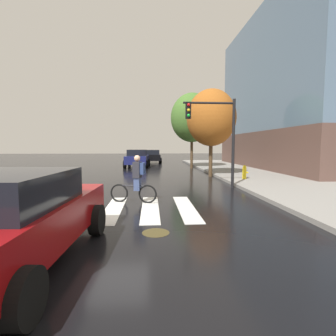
{
  "coord_description": "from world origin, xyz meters",
  "views": [
    {
      "loc": [
        1.34,
        -7.99,
        2.01
      ],
      "look_at": [
        1.91,
        0.29,
        1.28
      ],
      "focal_mm": 26.94,
      "sensor_mm": 36.0,
      "label": 1
    }
  ],
  "objects_px": {
    "traffic_light_near": "(216,128)",
    "fire_hydrant": "(244,172)",
    "manhole_cover": "(156,233)",
    "sedan_near": "(13,218)",
    "sedan_mid": "(137,158)",
    "street_tree_near": "(211,118)",
    "cyclist": "(136,179)",
    "sedan_far": "(152,156)",
    "street_tree_mid": "(192,118)"
  },
  "relations": [
    {
      "from": "traffic_light_near",
      "to": "fire_hydrant",
      "type": "bearing_deg",
      "value": 43.61
    },
    {
      "from": "manhole_cover",
      "to": "sedan_near",
      "type": "xyz_separation_m",
      "value": [
        -2.39,
        -1.46,
        0.82
      ]
    },
    {
      "from": "manhole_cover",
      "to": "sedan_mid",
      "type": "height_order",
      "value": "sedan_mid"
    },
    {
      "from": "fire_hydrant",
      "to": "street_tree_near",
      "type": "distance_m",
      "value": 4.32
    },
    {
      "from": "sedan_near",
      "to": "cyclist",
      "type": "bearing_deg",
      "value": 68.9
    },
    {
      "from": "sedan_near",
      "to": "sedan_mid",
      "type": "height_order",
      "value": "sedan_mid"
    },
    {
      "from": "sedan_near",
      "to": "sedan_mid",
      "type": "bearing_deg",
      "value": 87.19
    },
    {
      "from": "sedan_far",
      "to": "fire_hydrant",
      "type": "distance_m",
      "value": 17.23
    },
    {
      "from": "sedan_mid",
      "to": "traffic_light_near",
      "type": "distance_m",
      "value": 13.58
    },
    {
      "from": "fire_hydrant",
      "to": "traffic_light_near",
      "type": "bearing_deg",
      "value": -136.39
    },
    {
      "from": "sedan_far",
      "to": "cyclist",
      "type": "distance_m",
      "value": 21.46
    },
    {
      "from": "traffic_light_near",
      "to": "street_tree_mid",
      "type": "xyz_separation_m",
      "value": [
        0.58,
        10.62,
        1.63
      ]
    },
    {
      "from": "cyclist",
      "to": "fire_hydrant",
      "type": "bearing_deg",
      "value": 40.78
    },
    {
      "from": "sedan_far",
      "to": "cyclist",
      "type": "height_order",
      "value": "cyclist"
    },
    {
      "from": "cyclist",
      "to": "street_tree_mid",
      "type": "relative_size",
      "value": 0.25
    },
    {
      "from": "street_tree_near",
      "to": "manhole_cover",
      "type": "bearing_deg",
      "value": -109.83
    },
    {
      "from": "street_tree_near",
      "to": "sedan_mid",
      "type": "bearing_deg",
      "value": 122.54
    },
    {
      "from": "sedan_near",
      "to": "street_tree_near",
      "type": "distance_m",
      "value": 13.86
    },
    {
      "from": "fire_hydrant",
      "to": "street_tree_mid",
      "type": "xyz_separation_m",
      "value": [
        -1.63,
        8.52,
        3.96
      ]
    },
    {
      "from": "sedan_mid",
      "to": "street_tree_mid",
      "type": "relative_size",
      "value": 0.74
    },
    {
      "from": "sedan_mid",
      "to": "traffic_light_near",
      "type": "xyz_separation_m",
      "value": [
        4.36,
        -12.71,
        2.0
      ]
    },
    {
      "from": "sedan_far",
      "to": "fire_hydrant",
      "type": "relative_size",
      "value": 5.75
    },
    {
      "from": "sedan_mid",
      "to": "sedan_far",
      "type": "relative_size",
      "value": 1.09
    },
    {
      "from": "sedan_mid",
      "to": "cyclist",
      "type": "relative_size",
      "value": 2.9
    },
    {
      "from": "traffic_light_near",
      "to": "street_tree_mid",
      "type": "height_order",
      "value": "street_tree_mid"
    },
    {
      "from": "sedan_far",
      "to": "sedan_mid",
      "type": "bearing_deg",
      "value": -104.15
    },
    {
      "from": "traffic_light_near",
      "to": "sedan_near",
      "type": "bearing_deg",
      "value": -125.57
    },
    {
      "from": "sedan_far",
      "to": "fire_hydrant",
      "type": "xyz_separation_m",
      "value": [
        5.1,
        -16.46,
        -0.27
      ]
    },
    {
      "from": "sedan_far",
      "to": "street_tree_near",
      "type": "xyz_separation_m",
      "value": [
        3.73,
        -14.02,
        3.02
      ]
    },
    {
      "from": "sedan_near",
      "to": "street_tree_mid",
      "type": "distance_m",
      "value": 19.4
    },
    {
      "from": "manhole_cover",
      "to": "street_tree_mid",
      "type": "relative_size",
      "value": 0.1
    },
    {
      "from": "fire_hydrant",
      "to": "street_tree_mid",
      "type": "distance_m",
      "value": 9.54
    },
    {
      "from": "traffic_light_near",
      "to": "fire_hydrant",
      "type": "distance_m",
      "value": 3.84
    },
    {
      "from": "sedan_far",
      "to": "street_tree_mid",
      "type": "height_order",
      "value": "street_tree_mid"
    },
    {
      "from": "traffic_light_near",
      "to": "fire_hydrant",
      "type": "height_order",
      "value": "traffic_light_near"
    },
    {
      "from": "fire_hydrant",
      "to": "street_tree_mid",
      "type": "relative_size",
      "value": 0.12
    },
    {
      "from": "traffic_light_near",
      "to": "street_tree_near",
      "type": "bearing_deg",
      "value": 79.47
    },
    {
      "from": "fire_hydrant",
      "to": "street_tree_mid",
      "type": "bearing_deg",
      "value": 100.85
    },
    {
      "from": "sedan_far",
      "to": "cyclist",
      "type": "relative_size",
      "value": 2.65
    },
    {
      "from": "manhole_cover",
      "to": "cyclist",
      "type": "relative_size",
      "value": 0.38
    },
    {
      "from": "sedan_mid",
      "to": "fire_hydrant",
      "type": "relative_size",
      "value": 6.28
    },
    {
      "from": "manhole_cover",
      "to": "street_tree_near",
      "type": "xyz_separation_m",
      "value": [
        3.81,
        10.57,
        3.82
      ]
    },
    {
      "from": "cyclist",
      "to": "sedan_near",
      "type": "bearing_deg",
      "value": -111.1
    },
    {
      "from": "sedan_near",
      "to": "sedan_far",
      "type": "distance_m",
      "value": 26.16
    },
    {
      "from": "sedan_near",
      "to": "street_tree_near",
      "type": "xyz_separation_m",
      "value": [
        6.2,
        12.03,
        3.0
      ]
    },
    {
      "from": "manhole_cover",
      "to": "traffic_light_near",
      "type": "xyz_separation_m",
      "value": [
        2.97,
        6.02,
        2.86
      ]
    },
    {
      "from": "sedan_near",
      "to": "street_tree_mid",
      "type": "xyz_separation_m",
      "value": [
        5.93,
        18.11,
        3.67
      ]
    },
    {
      "from": "manhole_cover",
      "to": "sedan_near",
      "type": "distance_m",
      "value": 2.92
    },
    {
      "from": "traffic_light_near",
      "to": "manhole_cover",
      "type": "bearing_deg",
      "value": -116.22
    },
    {
      "from": "street_tree_mid",
      "to": "sedan_near",
      "type": "bearing_deg",
      "value": -108.13
    }
  ]
}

